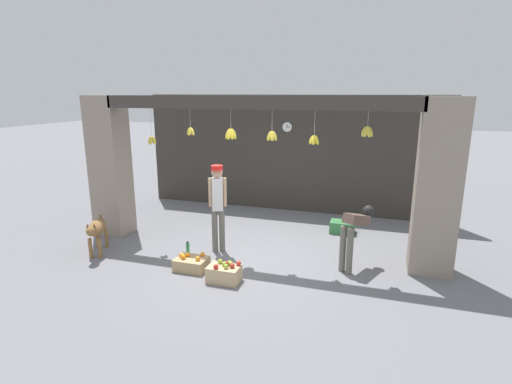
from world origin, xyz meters
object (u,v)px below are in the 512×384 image
(fruit_crate_oranges, at_px, (191,263))
(wall_clock, at_px, (287,127))
(dog, at_px, (97,229))
(produce_box_green, at_px, (342,227))
(water_bottle, at_px, (188,249))
(fruit_crate_apples, at_px, (224,273))
(shopkeeper, at_px, (218,201))
(worker_stooping, at_px, (354,230))

(fruit_crate_oranges, height_order, wall_clock, wall_clock)
(dog, relative_size, produce_box_green, 1.82)
(produce_box_green, bearing_deg, water_bottle, -140.87)
(fruit_crate_oranges, xyz_separation_m, fruit_crate_apples, (0.73, -0.26, 0.04))
(shopkeeper, xyz_separation_m, water_bottle, (-0.49, -0.35, -0.89))
(water_bottle, bearing_deg, wall_clock, 72.94)
(shopkeeper, relative_size, produce_box_green, 3.22)
(dog, height_order, wall_clock, wall_clock)
(dog, height_order, water_bottle, dog)
(fruit_crate_oranges, relative_size, fruit_crate_apples, 1.05)
(shopkeeper, bearing_deg, wall_clock, -122.12)
(dog, xyz_separation_m, produce_box_green, (4.37, 2.65, -0.37))
(worker_stooping, bearing_deg, fruit_crate_apples, -121.64)
(fruit_crate_oranges, bearing_deg, worker_stooping, 18.78)
(fruit_crate_oranges, bearing_deg, fruit_crate_apples, -19.32)
(shopkeeper, bearing_deg, worker_stooping, 158.32)
(fruit_crate_oranges, relative_size, wall_clock, 2.14)
(dog, height_order, produce_box_green, dog)
(fruit_crate_apples, bearing_deg, water_bottle, 142.86)
(worker_stooping, xyz_separation_m, water_bottle, (-3.05, -0.35, -0.59))
(fruit_crate_apples, bearing_deg, produce_box_green, 61.98)
(shopkeeper, height_order, produce_box_green, shopkeeper)
(wall_clock, bearing_deg, water_bottle, -107.06)
(fruit_crate_apples, bearing_deg, shopkeeper, 116.82)
(worker_stooping, relative_size, water_bottle, 3.96)
(shopkeeper, xyz_separation_m, wall_clock, (0.58, 3.16, 1.17))
(water_bottle, distance_m, wall_clock, 4.21)
(dog, bearing_deg, worker_stooping, 74.52)
(worker_stooping, bearing_deg, wall_clock, 149.58)
(fruit_crate_apples, distance_m, wall_clock, 4.79)
(shopkeeper, xyz_separation_m, fruit_crate_oranges, (-0.14, -0.92, -0.90))
(produce_box_green, height_order, water_bottle, water_bottle)
(produce_box_green, xyz_separation_m, water_bottle, (-2.69, -2.19, -0.00))
(dog, height_order, fruit_crate_apples, dog)
(shopkeeper, xyz_separation_m, produce_box_green, (2.19, 1.84, -0.89))
(fruit_crate_apples, height_order, wall_clock, wall_clock)
(fruit_crate_apples, bearing_deg, wall_clock, 90.13)
(dog, xyz_separation_m, worker_stooping, (4.73, 0.81, 0.22))
(dog, relative_size, fruit_crate_oranges, 1.76)
(produce_box_green, bearing_deg, dog, -148.78)
(dog, xyz_separation_m, fruit_crate_oranges, (2.04, -0.11, -0.38))
(worker_stooping, bearing_deg, produce_box_green, 128.81)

